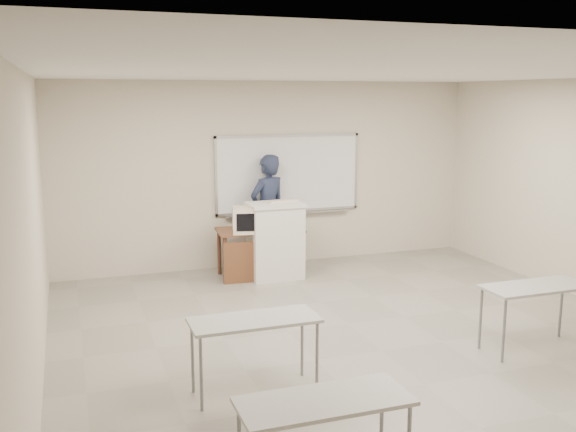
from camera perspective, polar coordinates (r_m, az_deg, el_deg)
name	(u,v)px	position (r m, az deg, el deg)	size (l,w,h in m)	color
floor	(382,351)	(7.29, 8.32, -11.80)	(7.00, 8.00, 0.01)	gray
whiteboard	(288,175)	(10.58, 0.04, 3.68)	(2.48, 0.10, 1.31)	white
student_desks	(455,336)	(5.96, 14.58, -10.25)	(4.40, 2.20, 0.73)	#9E9E99
instructor_desk	(262,245)	(9.81, -2.33, -2.56)	(1.31, 0.65, 0.75)	brown
podium	(275,240)	(9.82, -1.14, -2.18)	(0.82, 0.60, 1.16)	silver
crt_monitor	(246,220)	(9.64, -3.74, -0.32)	(0.40, 0.45, 0.38)	beige
laptop	(287,225)	(9.86, -0.09, -0.78)	(0.37, 0.34, 0.27)	black
mouse	(292,224)	(10.07, 0.39, -0.76)	(0.11, 0.07, 0.04)	#B5B8BE
keyboard	(283,201)	(9.82, -0.47, 1.34)	(0.48, 0.16, 0.03)	beige
presenter	(268,211)	(10.37, -1.81, 0.42)	(0.67, 0.44, 1.84)	black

